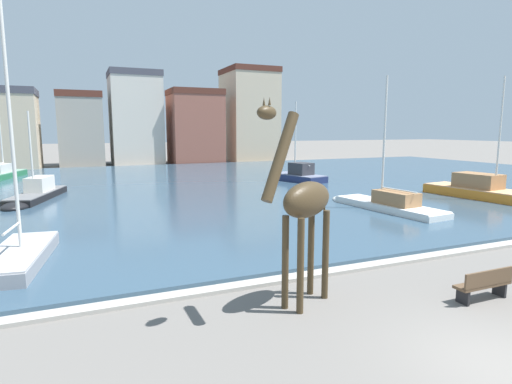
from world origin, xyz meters
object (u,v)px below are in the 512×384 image
sailboat_navy (295,176)px  sailboat_grey (23,254)px  sailboat_white (382,205)px  giraffe_statue (304,204)px  sailboat_green (4,174)px  sailboat_orange (494,194)px  sailboat_black (35,196)px  park_bench (484,284)px

sailboat_navy → sailboat_grey: sailboat_grey is taller
sailboat_grey → sailboat_white: 18.04m
giraffe_statue → sailboat_navy: bearing=62.1°
sailboat_green → sailboat_orange: size_ratio=0.97×
giraffe_statue → sailboat_navy: sailboat_navy is taller
sailboat_green → sailboat_white: sailboat_green is taller
sailboat_grey → sailboat_orange: bearing=5.0°
sailboat_grey → sailboat_black: size_ratio=1.19×
giraffe_statue → sailboat_orange: 21.23m
sailboat_grey → sailboat_black: 13.67m
giraffe_statue → sailboat_orange: size_ratio=0.58×
giraffe_statue → sailboat_green: sailboat_green is taller
sailboat_grey → sailboat_white: size_ratio=1.12×
sailboat_orange → sailboat_white: 8.68m
sailboat_black → sailboat_orange: bearing=-22.6°
sailboat_orange → park_bench: (-14.34, -10.68, -0.12)m
sailboat_green → sailboat_black: bearing=-76.0°
sailboat_green → sailboat_white: size_ratio=1.11×
sailboat_navy → sailboat_black: bearing=-172.6°
park_bench → sailboat_grey: bearing=145.4°
sailboat_orange → park_bench: bearing=-143.3°
sailboat_navy → sailboat_black: sailboat_navy is taller
sailboat_green → sailboat_white: 34.55m
sailboat_green → sailboat_navy: bearing=-27.8°
sailboat_black → giraffe_statue: bearing=-68.2°
giraffe_statue → park_bench: size_ratio=3.03×
sailboat_navy → sailboat_grey: bearing=-140.1°
sailboat_orange → sailboat_grey: bearing=-175.0°
sailboat_green → sailboat_white: bearing=-49.5°
sailboat_navy → sailboat_grey: size_ratio=0.78×
sailboat_black → sailboat_white: (18.60, -10.93, -0.07)m
sailboat_black → park_bench: 25.55m
sailboat_grey → park_bench: 14.78m
giraffe_statue → park_bench: giraffe_statue is taller
sailboat_green → sailboat_orange: bearing=-40.6°
sailboat_orange → park_bench: 17.88m
giraffe_statue → sailboat_navy: (12.14, 22.94, -2.17)m
giraffe_statue → sailboat_orange: sailboat_orange is taller
giraffe_statue → sailboat_navy: 26.04m
sailboat_grey → park_bench: bearing=-34.6°
sailboat_navy → sailboat_grey: 25.43m
giraffe_statue → sailboat_white: sailboat_white is taller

